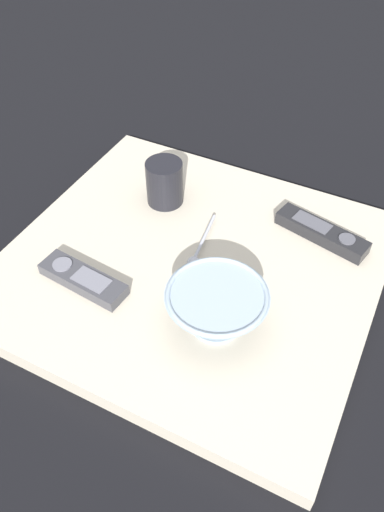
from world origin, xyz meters
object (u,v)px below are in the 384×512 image
at_px(tv_remote_far, 322,232).
at_px(tv_remote_near, 83,279).
at_px(teaspoon, 196,258).
at_px(coffee_mug, 165,183).
at_px(cereal_bowl, 217,307).

bearing_deg(tv_remote_far, tv_remote_near, 41.78).
height_order(teaspoon, tv_remote_far, tv_remote_far).
bearing_deg(teaspoon, tv_remote_far, -137.70).
xyz_separation_m(teaspoon, tv_remote_near, (0.15, 0.13, -0.00)).
bearing_deg(tv_remote_near, coffee_mug, -93.85).
distance_m(cereal_bowl, coffee_mug, 0.33).
relative_size(cereal_bowl, teaspoon, 1.13).
height_order(teaspoon, tv_remote_near, teaspoon).
bearing_deg(coffee_mug, cereal_bowl, 133.41).
xyz_separation_m(coffee_mug, tv_remote_far, (-0.32, -0.04, -0.03)).
height_order(cereal_bowl, tv_remote_near, cereal_bowl).
height_order(cereal_bowl, tv_remote_far, cereal_bowl).
xyz_separation_m(coffee_mug, tv_remote_near, (0.02, 0.26, -0.03)).
bearing_deg(coffee_mug, tv_remote_near, 86.15).
relative_size(cereal_bowl, coffee_mug, 1.79).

